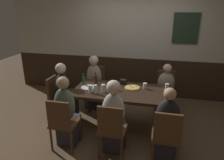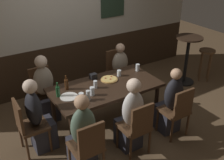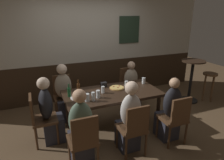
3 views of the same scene
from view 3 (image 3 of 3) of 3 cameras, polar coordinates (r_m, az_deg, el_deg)
ground_plane at (r=4.03m, az=0.05°, el=-13.23°), size 12.00×12.00×0.00m
wall_back at (r=5.05m, az=-7.07°, el=9.19°), size 6.40×0.13×2.60m
dining_table at (r=3.72m, az=0.06°, el=-4.59°), size 1.77×0.90×0.74m
chair_right_near at (r=3.51m, az=17.76°, el=-10.17°), size 0.40×0.40×0.88m
chair_left_far at (r=4.38m, az=-13.83°, el=-3.78°), size 0.40×0.40×0.88m
chair_mid_near at (r=3.11m, az=6.30°, el=-13.30°), size 0.40×0.40×0.88m
chair_left_near at (r=2.87m, az=-8.11°, el=-16.40°), size 0.40×0.40×0.88m
chair_head_west at (r=3.56m, az=-19.99°, el=-9.93°), size 0.40×0.40×0.88m
chair_right_far at (r=4.82m, az=4.72°, el=-1.15°), size 0.40×0.40×0.88m
person_right_near at (r=3.62m, az=16.10°, el=-9.31°), size 0.34×0.37×1.15m
person_left_far at (r=4.23m, az=-13.49°, el=-4.54°), size 0.34×0.37×1.17m
person_mid_near at (r=3.22m, az=4.93°, el=-11.73°), size 0.34×0.37×1.19m
person_left_near at (r=3.00m, az=-8.92°, el=-14.64°), size 0.34×0.37×1.19m
person_head_west at (r=3.57m, az=-17.38°, el=-9.58°), size 0.37×0.34×1.17m
person_right_far at (r=4.70m, az=5.61°, el=-2.31°), size 0.34×0.37×1.08m
pizza at (r=3.87m, az=1.39°, el=-2.21°), size 0.29×0.29×0.03m
tumbler_short at (r=3.64m, az=-2.59°, el=-2.91°), size 0.06×0.06×0.13m
tumbler_water at (r=4.16m, az=9.04°, el=-0.30°), size 0.07×0.07×0.13m
highball_clear at (r=3.33m, az=-5.38°, el=-4.91°), size 0.06×0.06×0.15m
pint_glass_pale at (r=3.33m, az=-7.11°, el=-5.15°), size 0.08×0.08×0.13m
pint_glass_stout at (r=3.44m, az=-3.98°, el=-4.15°), size 0.07×0.07×0.14m
pint_glass_amber at (r=3.98m, az=4.15°, el=-1.12°), size 0.07×0.07×0.10m
beer_bottle_green at (r=3.54m, az=-12.17°, el=-3.33°), size 0.06×0.06×0.23m
beer_bottle_brown at (r=3.70m, az=-9.57°, el=-2.15°), size 0.06×0.06×0.24m
plate_white_large at (r=3.51m, az=-9.68°, el=-4.92°), size 0.27×0.27×0.01m
condiment_caddy at (r=3.95m, az=-2.36°, el=-1.27°), size 0.11×0.09×0.09m
side_bar_table at (r=5.25m, az=21.75°, el=0.63°), size 0.56×0.56×1.05m
bar_stool at (r=5.49m, az=26.16°, el=0.20°), size 0.34×0.34×0.72m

